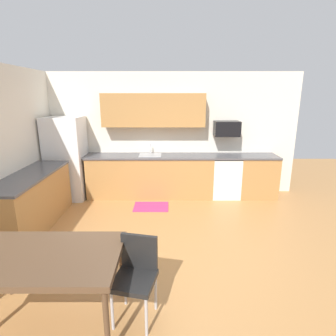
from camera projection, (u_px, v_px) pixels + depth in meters
The scene contains 16 objects.
ground_plane at pixel (168, 252), 3.95m from camera, with size 12.00×12.00×0.00m, color #B77F47.
wall_back at pixel (168, 134), 6.16m from camera, with size 5.80×0.10×2.70m, color silver.
cabinet_run_back at pixel (151, 177), 6.06m from camera, with size 2.74×0.60×0.90m, color #AD7A42.
cabinet_run_back_right at pixel (257, 177), 6.05m from camera, with size 0.81×0.60×0.90m, color #AD7A42.
cabinet_run_left at pixel (33, 202), 4.61m from camera, with size 0.60×2.00×0.90m, color #AD7A42.
countertop_back at pixel (168, 156), 5.93m from camera, with size 4.80×0.64×0.04m, color #4C4C51.
countertop_left at pixel (29, 176), 4.49m from camera, with size 0.64×2.00×0.04m, color #4C4C51.
upper_cabinets_back at pixel (154, 110), 5.80m from camera, with size 2.20×0.34×0.70m, color #AD7A42.
refrigerator at pixel (67, 158), 5.87m from camera, with size 0.76×0.70×1.77m, color white.
oven_range at pixel (226, 177), 6.05m from camera, with size 0.60×0.60×0.91m.
microwave at pixel (227, 129), 5.87m from camera, with size 0.54×0.36×0.32m, color black.
sink_basin at pixel (151, 158), 5.94m from camera, with size 0.48×0.40×0.14m, color #A5A8AD.
sink_faucet at pixel (151, 149), 6.08m from camera, with size 0.02×0.02×0.24m, color #B2B5BA.
dining_table at pixel (47, 260), 2.57m from camera, with size 1.40×0.90×0.76m.
chair_near_table at pixel (137, 271), 2.71m from camera, with size 0.48×0.48×0.85m.
floor_mat at pixel (152, 207), 5.54m from camera, with size 0.70×0.50×0.01m, color #CC3372.
Camera 1 is at (0.01, -3.50, 2.21)m, focal length 29.03 mm.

